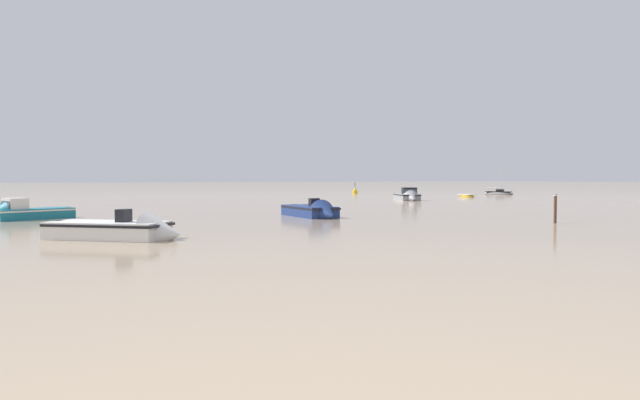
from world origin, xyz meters
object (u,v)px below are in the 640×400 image
(rowboat_moored_1, at_px, (467,196))
(motorboat_moored_4, at_px, (409,197))
(channel_buoy, at_px, (355,191))
(mooring_post_near, at_px, (555,210))
(motorboat_moored_6, at_px, (127,233))
(motorboat_moored_7, at_px, (20,215))
(motorboat_moored_5, at_px, (315,213))
(sailboat_moored_2, at_px, (499,193))

(rowboat_moored_1, relative_size, motorboat_moored_4, 0.56)
(channel_buoy, height_order, mooring_post_near, channel_buoy)
(motorboat_moored_6, height_order, mooring_post_near, mooring_post_near)
(motorboat_moored_6, height_order, motorboat_moored_7, motorboat_moored_7)
(rowboat_moored_1, xyz_separation_m, motorboat_moored_4, (-15.70, -6.54, 0.21))
(motorboat_moored_6, bearing_deg, mooring_post_near, 32.75)
(rowboat_moored_1, height_order, motorboat_moored_4, motorboat_moored_4)
(motorboat_moored_5, relative_size, motorboat_moored_6, 1.02)
(motorboat_moored_7, bearing_deg, channel_buoy, -162.65)
(motorboat_moored_6, bearing_deg, channel_buoy, 90.69)
(motorboat_moored_5, xyz_separation_m, sailboat_moored_2, (53.47, 34.62, -0.05))
(motorboat_moored_7, bearing_deg, sailboat_moored_2, 178.30)
(motorboat_moored_7, distance_m, channel_buoy, 70.08)
(channel_buoy, bearing_deg, rowboat_moored_1, -78.78)
(rowboat_moored_1, relative_size, mooring_post_near, 1.94)
(mooring_post_near, bearing_deg, rowboat_moored_1, 53.39)
(rowboat_moored_1, bearing_deg, motorboat_moored_4, 123.66)
(motorboat_moored_5, bearing_deg, rowboat_moored_1, 125.33)
(motorboat_moored_5, relative_size, motorboat_moored_7, 1.04)
(motorboat_moored_6, bearing_deg, motorboat_moored_4, 77.64)
(motorboat_moored_7, height_order, mooring_post_near, mooring_post_near)
(rowboat_moored_1, bearing_deg, sailboat_moored_2, -52.14)
(motorboat_moored_4, xyz_separation_m, motorboat_moored_7, (-42.80, -14.22, -0.04))
(sailboat_moored_2, bearing_deg, channel_buoy, -160.64)
(motorboat_moored_5, distance_m, mooring_post_near, 15.76)
(motorboat_moored_5, relative_size, channel_buoy, 2.74)
(motorboat_moored_4, xyz_separation_m, sailboat_moored_2, (29.26, 13.38, -0.13))
(sailboat_moored_2, bearing_deg, rowboat_moored_1, -90.32)
(rowboat_moored_1, xyz_separation_m, motorboat_moored_6, (-53.94, -36.36, 0.14))
(motorboat_moored_7, distance_m, mooring_post_near, 34.68)
(motorboat_moored_4, xyz_separation_m, motorboat_moored_6, (-38.23, -29.83, -0.07))
(motorboat_moored_5, xyz_separation_m, motorboat_moored_7, (-18.59, 7.02, 0.04))
(motorboat_moored_4, bearing_deg, channel_buoy, -176.35)
(motorboat_moored_4, height_order, mooring_post_near, mooring_post_near)
(motorboat_moored_5, xyz_separation_m, mooring_post_near, (10.66, -11.59, 0.55))
(motorboat_moored_4, xyz_separation_m, mooring_post_near, (-13.54, -32.83, 0.48))
(channel_buoy, relative_size, mooring_post_near, 1.16)
(motorboat_moored_6, bearing_deg, motorboat_moored_5, 71.16)
(motorboat_moored_7, xyz_separation_m, sailboat_moored_2, (72.06, 27.60, -0.09))
(rowboat_moored_1, bearing_deg, mooring_post_near, 154.46)
(sailboat_moored_2, bearing_deg, mooring_post_near, -69.92)
(motorboat_moored_7, bearing_deg, motorboat_moored_5, 136.65)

